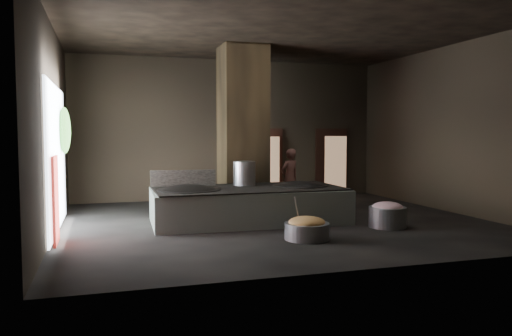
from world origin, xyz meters
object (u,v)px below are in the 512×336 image
object	(u,v)px
veg_basin	(307,231)
meat_basin	(387,217)
stock_pot	(244,173)
cook	(290,178)
hearth_platform	(248,205)
wok_right	(300,189)
wok_left	(189,193)

from	to	relation	value
veg_basin	meat_basin	bearing A→B (deg)	16.54
stock_pot	veg_basin	bearing A→B (deg)	-79.61
stock_pot	cook	distance (m)	2.27
cook	hearth_platform	bearing A→B (deg)	25.35
wok_right	veg_basin	bearing A→B (deg)	-108.73
hearth_platform	wok_right	xyz separation A→B (m)	(1.35, 0.05, 0.35)
stock_pot	veg_basin	distance (m)	3.02
wok_right	cook	xyz separation A→B (m)	(0.46, 1.91, 0.09)
stock_pot	meat_basin	size ratio (longest dim) A/B	0.71
wok_left	stock_pot	world-z (taller)	stock_pot
cook	meat_basin	size ratio (longest dim) A/B	2.00
hearth_platform	wok_right	size ratio (longest dim) A/B	3.41
hearth_platform	meat_basin	world-z (taller)	hearth_platform
hearth_platform	veg_basin	bearing A→B (deg)	-73.83
wok_right	wok_left	bearing A→B (deg)	-177.95
hearth_platform	meat_basin	distance (m)	3.25
wok_right	stock_pot	world-z (taller)	stock_pot
stock_pot	cook	bearing A→B (deg)	38.70
wok_left	wok_right	bearing A→B (deg)	2.05
wok_left	stock_pot	size ratio (longest dim) A/B	2.42
meat_basin	wok_left	bearing A→B (deg)	160.17
veg_basin	hearth_platform	bearing A→B (deg)	104.03
hearth_platform	stock_pot	distance (m)	0.92
wok_left	meat_basin	xyz separation A→B (m)	(4.28, -1.54, -0.52)
wok_right	veg_basin	world-z (taller)	wok_right
hearth_platform	meat_basin	size ratio (longest dim) A/B	5.42
cook	meat_basin	distance (m)	3.75
stock_pot	cook	xyz separation A→B (m)	(1.76, 1.41, -0.29)
wok_right	cook	bearing A→B (deg)	76.45
meat_basin	stock_pot	bearing A→B (deg)	142.36
stock_pot	cook	world-z (taller)	cook
wok_left	veg_basin	size ratio (longest dim) A/B	1.60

